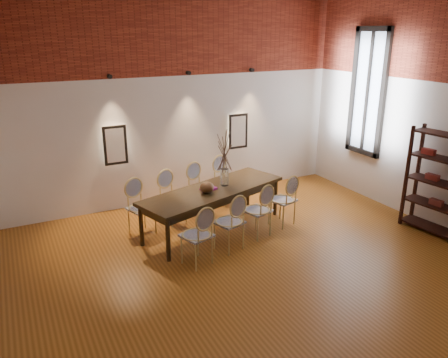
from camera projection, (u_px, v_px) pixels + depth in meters
name	position (u px, v px, depth m)	size (l,w,h in m)	color
floor	(273.00, 278.00, 6.19)	(7.00, 7.00, 0.02)	#94571C
wall_back	(177.00, 102.00, 8.53)	(7.00, 0.10, 4.00)	silver
brick_band_back	(176.00, 34.00, 8.06)	(7.00, 0.02, 1.50)	maroon
niche_left	(115.00, 145.00, 8.11)	(0.36, 0.06, 0.66)	#FFEAC6
niche_right	(238.00, 131.00, 9.23)	(0.36, 0.06, 0.66)	#FFEAC6
spot_fixture_left	(110.00, 76.00, 7.68)	(0.08, 0.08, 0.10)	black
spot_fixture_mid	(188.00, 73.00, 8.33)	(0.08, 0.08, 0.10)	black
spot_fixture_right	(252.00, 70.00, 8.93)	(0.08, 0.08, 0.10)	black
window_glass	(368.00, 93.00, 8.65)	(0.02, 0.78, 2.38)	silver
window_frame	(368.00, 93.00, 8.65)	(0.08, 0.90, 2.50)	black
window_mullion	(368.00, 93.00, 8.65)	(0.06, 0.06, 2.40)	black
dining_table	(214.00, 209.00, 7.59)	(2.69, 0.86, 0.75)	#312210
chair_near_a	(197.00, 235.00, 6.41)	(0.44, 0.44, 0.94)	tan
chair_near_b	(229.00, 222.00, 6.86)	(0.44, 0.44, 0.94)	tan
chair_near_c	(257.00, 210.00, 7.30)	(0.44, 0.44, 0.94)	tan
chair_near_d	(282.00, 200.00, 7.74)	(0.44, 0.44, 0.94)	tan
chair_far_a	(141.00, 208.00, 7.37)	(0.44, 0.44, 0.94)	tan
chair_far_b	(173.00, 198.00, 7.82)	(0.44, 0.44, 0.94)	tan
chair_far_c	(201.00, 189.00, 8.26)	(0.44, 0.44, 0.94)	tan
chair_far_d	(226.00, 181.00, 8.71)	(0.44, 0.44, 0.94)	tan
vase	(225.00, 177.00, 7.60)	(0.14, 0.14, 0.30)	silver
dried_branches	(225.00, 152.00, 7.45)	(0.50, 0.50, 0.70)	#443225
bowl	(207.00, 187.00, 7.28)	(0.24, 0.24, 0.18)	brown
book	(209.00, 189.00, 7.43)	(0.26, 0.18, 0.03)	#7E0D6B
shelving_rack	(437.00, 182.00, 7.34)	(0.38, 1.00, 1.80)	black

